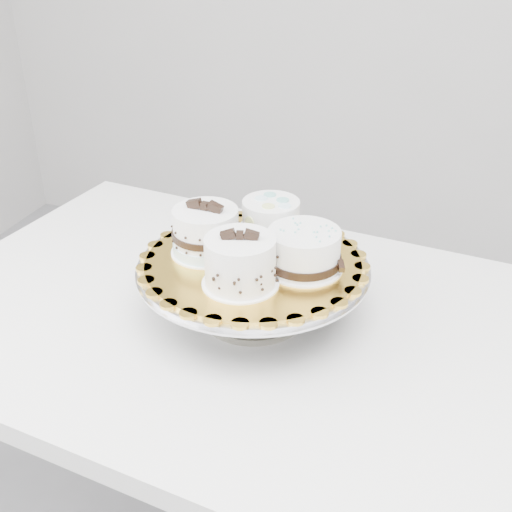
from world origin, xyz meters
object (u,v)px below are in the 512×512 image
(cake_ribbon, at_px, (305,251))
(cake_board, at_px, (253,261))
(cake_dots, at_px, (271,220))
(table, at_px, (238,349))
(cake_stand, at_px, (253,280))
(cake_banded, at_px, (206,233))
(cake_swirl, at_px, (240,263))

(cake_ribbon, bearing_deg, cake_board, 158.51)
(cake_board, height_order, cake_ribbon, cake_ribbon)
(cake_board, bearing_deg, cake_dots, 86.61)
(table, bearing_deg, cake_ribbon, 7.61)
(cake_stand, xyz_separation_m, cake_board, (0.00, 0.00, 0.04))
(cake_dots, bearing_deg, table, -123.53)
(table, xyz_separation_m, cake_stand, (0.03, -0.00, 0.16))
(cake_stand, bearing_deg, cake_ribbon, 1.42)
(cake_dots, xyz_separation_m, cake_ribbon, (0.08, -0.08, -0.01))
(cake_banded, bearing_deg, cake_dots, 46.99)
(table, relative_size, cake_ribbon, 8.11)
(cake_banded, bearing_deg, table, 4.59)
(cake_ribbon, bearing_deg, table, 157.66)
(table, distance_m, cake_ribbon, 0.25)
(table, distance_m, cake_dots, 0.25)
(table, height_order, cake_board, cake_board)
(cake_stand, xyz_separation_m, cake_swirl, (0.01, -0.08, 0.08))
(cake_banded, bearing_deg, cake_ribbon, 4.97)
(table, relative_size, cake_dots, 10.27)
(cake_swirl, relative_size, cake_ribbon, 0.88)
(cake_dots, bearing_deg, cake_swirl, -100.20)
(cake_stand, distance_m, cake_board, 0.04)
(cake_swirl, height_order, cake_ribbon, cake_swirl)
(cake_dots, height_order, cake_ribbon, cake_dots)
(cake_board, bearing_deg, cake_ribbon, 1.42)
(table, xyz_separation_m, cake_swirl, (0.04, -0.08, 0.23))
(cake_swirl, bearing_deg, cake_board, 78.12)
(cake_board, distance_m, cake_ribbon, 0.09)
(cake_swirl, relative_size, cake_dots, 1.12)
(cake_board, bearing_deg, table, 178.12)
(cake_dots, bearing_deg, cake_board, -103.83)
(cake_stand, distance_m, cake_swirl, 0.11)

